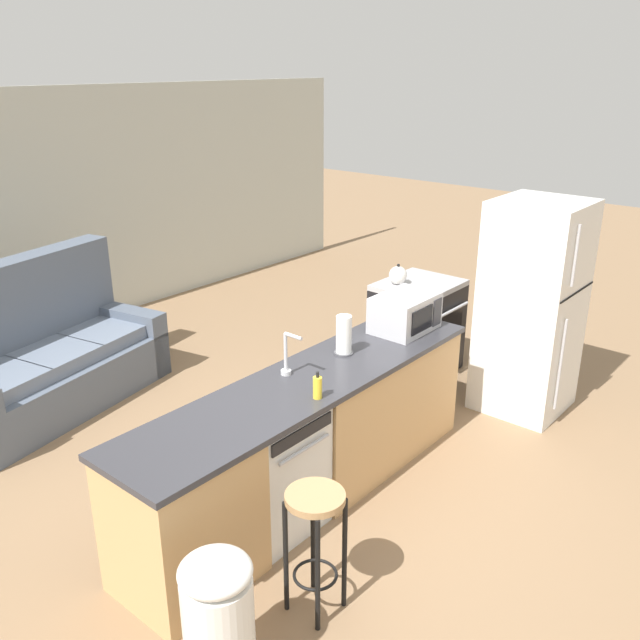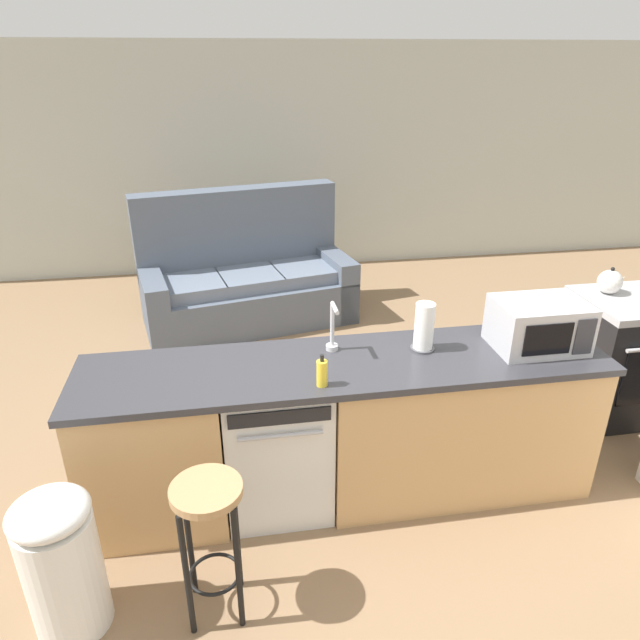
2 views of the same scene
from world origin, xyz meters
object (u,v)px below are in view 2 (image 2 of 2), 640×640
object	(u,v)px
soap_bottle	(322,373)
bar_stool	(210,523)
kettle	(610,282)
paper_towel_roll	(424,327)
couch	(245,281)
trash_bin	(62,563)
microwave	(539,325)
dishwasher	(276,441)
stove_range	(626,356)

from	to	relation	value
soap_bottle	bar_stool	distance (m)	0.88
soap_bottle	kettle	size ratio (longest dim) A/B	0.86
paper_towel_roll	soap_bottle	size ratio (longest dim) A/B	1.60
couch	soap_bottle	bearing A→B (deg)	-84.42
trash_bin	couch	distance (m)	3.49
microwave	trash_bin	xyz separation A→B (m)	(-2.54, -0.67, -0.66)
soap_bottle	paper_towel_roll	bearing A→B (deg)	25.02
soap_bottle	couch	xyz separation A→B (m)	(-0.28, 2.90, -0.58)
trash_bin	soap_bottle	bearing A→B (deg)	19.86
dishwasher	stove_range	size ratio (longest dim) A/B	0.93
paper_towel_roll	trash_bin	world-z (taller)	paper_towel_roll
couch	microwave	bearing A→B (deg)	-59.68
microwave	kettle	bearing A→B (deg)	36.43
bar_stool	couch	size ratio (longest dim) A/B	0.35
bar_stool	couch	distance (m)	3.40
microwave	paper_towel_roll	xyz separation A→B (m)	(-0.65, 0.08, -0.00)
paper_towel_roll	kettle	bearing A→B (deg)	20.92
microwave	couch	size ratio (longest dim) A/B	0.23
dishwasher	kettle	bearing A→B (deg)	15.58
stove_range	microwave	size ratio (longest dim) A/B	1.80
bar_stool	trash_bin	distance (m)	0.68
soap_bottle	trash_bin	bearing A→B (deg)	-160.14
microwave	soap_bottle	distance (m)	1.31
dishwasher	trash_bin	distance (m)	1.23
stove_range	paper_towel_roll	size ratio (longest dim) A/B	3.19
dishwasher	couch	size ratio (longest dim) A/B	0.39
stove_range	bar_stool	world-z (taller)	stove_range
stove_range	bar_stool	size ratio (longest dim) A/B	1.22
trash_bin	bar_stool	bearing A→B (deg)	-2.68
paper_towel_roll	microwave	bearing A→B (deg)	-6.89
stove_range	kettle	distance (m)	0.57
paper_towel_roll	couch	xyz separation A→B (m)	(-0.92, 2.60, -0.64)
kettle	bar_stool	size ratio (longest dim) A/B	0.28
couch	stove_range	bearing A→B (deg)	-38.76
microwave	bar_stool	bearing A→B (deg)	-159.52
microwave	soap_bottle	bearing A→B (deg)	-170.42
dishwasher	bar_stool	xyz separation A→B (m)	(-0.36, -0.70, 0.11)
microwave	kettle	world-z (taller)	microwave
trash_bin	stove_range	bearing A→B (deg)	18.59
dishwasher	soap_bottle	size ratio (longest dim) A/B	4.77
paper_towel_roll	bar_stool	size ratio (longest dim) A/B	0.38
bar_stool	dishwasher	bearing A→B (deg)	62.66
dishwasher	microwave	size ratio (longest dim) A/B	1.68
dishwasher	trash_bin	world-z (taller)	dishwasher
stove_range	microwave	bearing A→B (deg)	-153.18
paper_towel_roll	trash_bin	bearing A→B (deg)	-158.36
soap_bottle	kettle	world-z (taller)	kettle
bar_stool	couch	world-z (taller)	couch
stove_range	soap_bottle	distance (m)	2.55
soap_bottle	bar_stool	bearing A→B (deg)	-140.68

